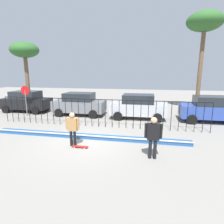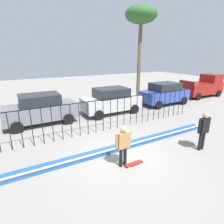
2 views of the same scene
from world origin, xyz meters
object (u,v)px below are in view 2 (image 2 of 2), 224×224
(camera_operator, at_px, (204,128))
(parked_car_gray, at_px, (41,109))
(parked_car_silver, at_px, (111,100))
(palm_tree_tall, at_px, (141,17))
(skateboard, at_px, (134,163))
(pickup_truck, at_px, (203,86))
(skateboarder, at_px, (123,142))
(parked_car_blue, at_px, (164,93))

(camera_operator, height_order, parked_car_gray, parked_car_gray)
(parked_car_silver, bearing_deg, camera_operator, -80.54)
(camera_operator, relative_size, palm_tree_tall, 0.21)
(parked_car_gray, height_order, parked_car_silver, same)
(skateboard, relative_size, pickup_truck, 0.17)
(skateboarder, bearing_deg, parked_car_blue, 59.36)
(parked_car_gray, bearing_deg, palm_tree_tall, 15.59)
(skateboarder, bearing_deg, camera_operator, 12.57)
(camera_operator, bearing_deg, parked_car_gray, -27.45)
(skateboarder, distance_m, skateboard, 1.06)
(skateboard, distance_m, camera_operator, 3.63)
(skateboard, xyz_separation_m, palm_tree_tall, (7.62, 10.07, 7.48))
(palm_tree_tall, bearing_deg, parked_car_gray, -161.17)
(skateboarder, relative_size, parked_car_gray, 0.40)
(camera_operator, distance_m, parked_car_gray, 9.25)
(skateboard, relative_size, camera_operator, 0.44)
(skateboarder, distance_m, parked_car_blue, 10.24)
(skateboard, xyz_separation_m, camera_operator, (3.44, -0.48, 1.03))
(skateboard, distance_m, parked_car_blue, 10.06)
(camera_operator, xyz_separation_m, palm_tree_tall, (4.18, 10.55, 6.45))
(skateboarder, bearing_deg, palm_tree_tall, 72.99)
(palm_tree_tall, bearing_deg, camera_operator, -111.62)
(camera_operator, bearing_deg, palm_tree_tall, -88.97)
(parked_car_silver, bearing_deg, skateboard, -109.73)
(skateboard, bearing_deg, parked_car_gray, 89.49)
(parked_car_gray, relative_size, parked_car_silver, 1.00)
(parked_car_gray, bearing_deg, pickup_truck, -2.49)
(parked_car_gray, height_order, pickup_truck, pickup_truck)
(parked_car_silver, bearing_deg, pickup_truck, 3.40)
(parked_car_silver, height_order, palm_tree_tall, palm_tree_tall)
(skateboarder, distance_m, parked_car_silver, 6.85)
(skateboard, height_order, parked_car_blue, parked_car_blue)
(parked_car_blue, xyz_separation_m, pickup_truck, (5.83, 0.46, 0.06))
(skateboard, height_order, parked_car_silver, parked_car_silver)
(camera_operator, height_order, palm_tree_tall, palm_tree_tall)
(parked_car_silver, relative_size, parked_car_blue, 1.00)
(camera_operator, relative_size, parked_car_silver, 0.42)
(parked_car_gray, relative_size, palm_tree_tall, 0.50)
(skateboarder, bearing_deg, pickup_truck, 47.55)
(parked_car_silver, xyz_separation_m, palm_tree_tall, (5.18, 3.67, 6.57))
(palm_tree_tall, bearing_deg, pickup_truck, -28.63)
(skateboard, relative_size, parked_car_silver, 0.19)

